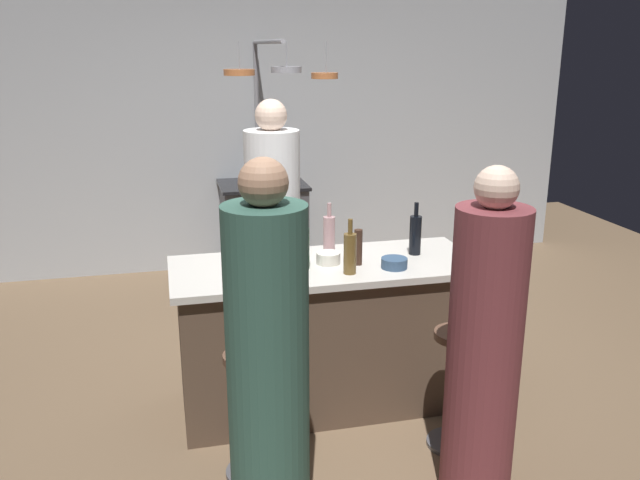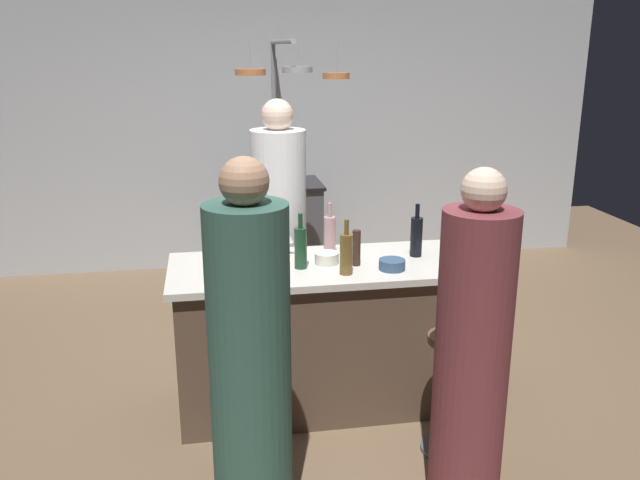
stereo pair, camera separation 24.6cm
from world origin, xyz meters
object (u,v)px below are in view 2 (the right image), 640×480
object	(u,v)px
wine_bottle_rose	(330,234)
wine_bottle_amber	(346,253)
wine_glass_near_right_guest	(260,262)
wine_bottle_dark	(416,236)
bar_stool_left	(241,406)
wine_glass_near_left_guest	(288,238)
guest_right	(472,356)
wine_bottle_green	(301,247)
guest_left	(250,364)
chef	(279,238)
mixing_bowl_ceramic	(327,258)
bar_stool_right	(450,388)
pepper_mill	(356,248)
mixing_bowl_blue	(392,265)
stove_range	(279,228)

from	to	relation	value
wine_bottle_rose	wine_bottle_amber	bearing A→B (deg)	-86.69
wine_glass_near_right_guest	wine_bottle_dark	bearing A→B (deg)	16.34
wine_bottle_dark	wine_glass_near_right_guest	size ratio (longest dim) A/B	2.21
bar_stool_left	wine_glass_near_left_guest	world-z (taller)	wine_glass_near_left_guest
guest_right	wine_bottle_green	bearing A→B (deg)	124.71
guest_left	wine_glass_near_right_guest	distance (m)	0.79
chef	guest_right	size ratio (longest dim) A/B	1.10
wine_bottle_dark	mixing_bowl_ceramic	xyz separation A→B (m)	(-0.56, -0.05, -0.09)
guest_left	bar_stool_right	xyz separation A→B (m)	(1.07, 0.36, -0.41)
chef	wine_bottle_green	size ratio (longest dim) A/B	5.56
mixing_bowl_ceramic	bar_stool_right	bearing A→B (deg)	-48.48
guest_right	wine_bottle_green	xyz separation A→B (m)	(-0.66, 0.95, 0.27)
wine_bottle_dark	wine_bottle_amber	bearing A→B (deg)	-152.65
pepper_mill	mixing_bowl_ceramic	world-z (taller)	pepper_mill
pepper_mill	wine_bottle_rose	bearing A→B (deg)	114.46
guest_right	wine_bottle_amber	xyz separation A→B (m)	(-0.42, 0.80, 0.27)
pepper_mill	wine_glass_near_left_guest	distance (m)	0.45
bar_stool_left	guest_right	bearing A→B (deg)	-19.97
guest_right	wine_glass_near_left_guest	size ratio (longest dim) A/B	11.17
mixing_bowl_blue	wine_bottle_dark	bearing A→B (deg)	46.27
bar_stool_left	wine_glass_near_right_guest	xyz separation A→B (m)	(0.15, 0.39, 0.63)
wine_glass_near_right_guest	stove_range	bearing A→B (deg)	81.69
pepper_mill	wine_glass_near_left_guest	world-z (taller)	pepper_mill
wine_bottle_dark	wine_bottle_amber	world-z (taller)	wine_bottle_dark
wine_bottle_amber	pepper_mill	bearing A→B (deg)	57.02
wine_bottle_rose	wine_bottle_amber	distance (m)	0.38
pepper_mill	wine_bottle_green	size ratio (longest dim) A/B	0.65
bar_stool_left	bar_stool_right	bearing A→B (deg)	0.00
guest_right	mixing_bowl_ceramic	bearing A→B (deg)	116.28
wine_bottle_rose	wine_glass_near_left_guest	size ratio (longest dim) A/B	2.17
chef	wine_bottle_amber	bearing A→B (deg)	-75.64
wine_bottle_amber	mixing_bowl_ceramic	distance (m)	0.23
wine_bottle_rose	chef	bearing A→B (deg)	110.54
guest_left	wine_glass_near_left_guest	distance (m)	1.24
wine_bottle_green	wine_bottle_dark	size ratio (longest dim) A/B	1.00
wine_bottle_green	guest_left	bearing A→B (deg)	-111.02
bar_stool_right	wine_bottle_rose	bearing A→B (deg)	121.97
guest_left	wine_bottle_amber	world-z (taller)	guest_left
stove_range	bar_stool_left	bearing A→B (deg)	-99.96
wine_glass_near_left_guest	mixing_bowl_ceramic	distance (m)	0.29
chef	wine_glass_near_right_guest	xyz separation A→B (m)	(-0.22, -1.05, 0.18)
wine_bottle_green	mixing_bowl_ceramic	size ratio (longest dim) A/B	2.29
stove_range	wine_glass_near_left_guest	bearing A→B (deg)	-94.75
pepper_mill	wine_bottle_rose	size ratio (longest dim) A/B	0.66
stove_range	mixing_bowl_ceramic	size ratio (longest dim) A/B	6.33
guest_right	wine_glass_near_right_guest	bearing A→B (deg)	139.45
wine_bottle_amber	wine_glass_near_right_guest	world-z (taller)	wine_bottle_amber
chef	wine_bottle_green	xyz separation A→B (m)	(0.03, -0.87, 0.20)
pepper_mill	wine_bottle_green	world-z (taller)	wine_bottle_green
wine_bottle_dark	wine_bottle_rose	distance (m)	0.52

